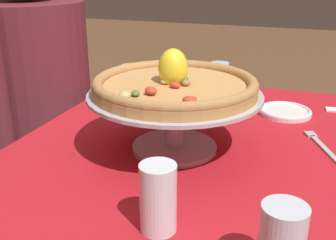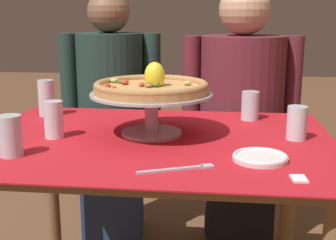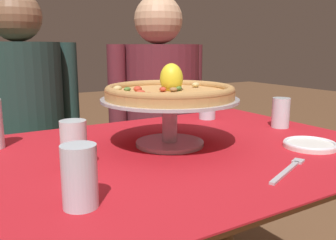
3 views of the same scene
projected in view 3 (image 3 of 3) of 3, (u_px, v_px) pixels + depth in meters
dining_table at (180, 185)px, 1.05m from camera, size 1.15×0.86×0.72m
pizza_stand at (170, 113)px, 1.03m from camera, size 0.40×0.40×0.14m
pizza at (170, 91)px, 1.02m from camera, size 0.37×0.37×0.10m
water_glass_side_left at (74, 149)px, 0.83m from camera, size 0.06×0.06×0.12m
water_glass_side_right at (281, 114)px, 1.28m from camera, size 0.06×0.06×0.11m
water_glass_front_left at (80, 181)px, 0.64m from camera, size 0.06×0.06×0.12m
water_glass_back_right at (207, 107)px, 1.43m from camera, size 0.07×0.07×0.11m
side_plate at (310, 144)px, 1.03m from camera, size 0.15×0.15×0.02m
dinner_fork at (289, 169)px, 0.84m from camera, size 0.19×0.10×0.01m
diner_left at (27, 153)px, 1.47m from camera, size 0.47×0.35×1.22m
diner_right at (159, 128)px, 1.75m from camera, size 0.54×0.43×1.24m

